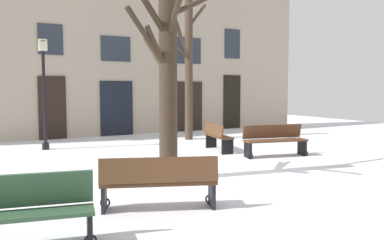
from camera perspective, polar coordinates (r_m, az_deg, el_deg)
name	(u,v)px	position (r m, az deg, el deg)	size (l,w,h in m)	color
ground_plane	(222,166)	(10.14, 4.24, -6.59)	(29.54, 29.54, 0.00)	white
building_facade	(117,35)	(17.08, -10.59, 11.82)	(18.46, 0.60, 8.19)	tan
tree_center	(188,67)	(15.11, -0.50, 7.61)	(1.76, 1.10, 5.28)	#423326
tree_right_of_center	(168,78)	(8.48, -3.49, 6.02)	(2.58, 2.03, 4.25)	#382B1E
streetlamp	(44,81)	(13.46, -20.41, 5.25)	(0.30, 0.30, 3.55)	black
bench_near_lamp	(22,211)	(5.41, -23.06, -11.86)	(1.78, 0.81, 0.92)	#2D4C33
bench_back_to_back_left	(159,182)	(6.52, -4.75, -8.79)	(1.93, 1.16, 0.89)	#51331E
bench_by_litter_bin	(217,136)	(12.46, 3.66, -2.36)	(0.73, 1.58, 0.86)	#51331E
bench_far_corner	(275,140)	(11.72, 11.72, -2.79)	(1.92, 0.93, 0.91)	#51331E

